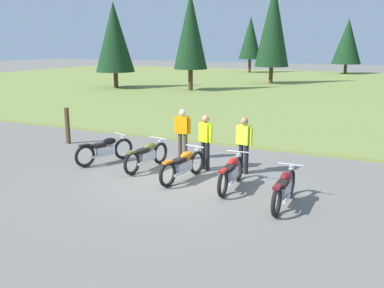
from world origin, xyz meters
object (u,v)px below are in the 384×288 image
motorcycle_maroon (284,188)px  motorcycle_olive (147,155)px  motorcycle_orange (183,165)px  trail_marker_post (67,126)px  rider_checking_bike (205,139)px  rider_near_row_end (183,131)px  motorcycle_black (105,150)px  motorcycle_red (231,172)px  rider_in_hivis_vest (244,142)px

motorcycle_maroon → motorcycle_olive: bearing=165.4°
motorcycle_orange → trail_marker_post: size_ratio=1.52×
motorcycle_maroon → trail_marker_post: 9.40m
motorcycle_maroon → rider_checking_bike: (-2.87, 1.87, 0.51)m
motorcycle_maroon → rider_near_row_end: (-4.00, 2.60, 0.51)m
motorcycle_black → rider_checking_bike: (3.19, 0.70, 0.51)m
motorcycle_red → trail_marker_post: (-7.43, 2.13, 0.25)m
rider_near_row_end → rider_checking_bike: 1.35m
rider_near_row_end → motorcycle_black: bearing=-145.1°
motorcycle_black → motorcycle_olive: (1.56, 0.00, 0.00)m
motorcycle_black → rider_in_hivis_vest: rider_in_hivis_vest is taller
rider_checking_bike → trail_marker_post: 6.19m
rider_near_row_end → motorcycle_orange: bearing=-62.6°
motorcycle_orange → rider_near_row_end: size_ratio=1.25×
motorcycle_red → motorcycle_black: bearing=173.0°
rider_checking_bike → motorcycle_maroon: bearing=-33.2°
motorcycle_black → motorcycle_orange: same height
rider_in_hivis_vest → motorcycle_olive: bearing=-163.0°
motorcycle_black → rider_near_row_end: size_ratio=1.19×
motorcycle_maroon → motorcycle_red: bearing=158.2°
rider_checking_bike → rider_in_hivis_vest: 1.17m
motorcycle_orange → trail_marker_post: trail_marker_post is taller
motorcycle_red → trail_marker_post: 7.73m
motorcycle_maroon → rider_near_row_end: bearing=147.0°
motorcycle_black → trail_marker_post: bearing=151.7°
trail_marker_post → motorcycle_olive: bearing=-19.4°
rider_in_hivis_vest → rider_checking_bike: bearing=-172.5°
motorcycle_black → motorcycle_olive: same height
trail_marker_post → motorcycle_maroon: bearing=-17.0°
motorcycle_orange → motorcycle_red: (1.45, -0.06, 0.00)m
rider_near_row_end → motorcycle_red: bearing=-39.0°
motorcycle_maroon → rider_checking_bike: rider_checking_bike is taller
motorcycle_black → motorcycle_orange: 3.09m
motorcycle_red → rider_checking_bike: (-1.31, 1.25, 0.51)m
motorcycle_olive → rider_near_row_end: 1.60m
motorcycle_olive → motorcycle_red: (2.94, -0.55, 0.00)m
motorcycle_black → motorcycle_red: same height
rider_checking_bike → trail_marker_post: bearing=171.8°
motorcycle_orange → motorcycle_red: size_ratio=0.99×
motorcycle_maroon → trail_marker_post: trail_marker_post is taller
rider_near_row_end → rider_in_hivis_vest: (2.30, -0.58, 0.00)m
motorcycle_orange → rider_checking_bike: (0.14, 1.19, 0.51)m
motorcycle_orange → motorcycle_olive: bearing=161.7°
motorcycle_red → motorcycle_maroon: same height
motorcycle_olive → rider_checking_bike: size_ratio=1.26×
motorcycle_orange → rider_near_row_end: bearing=117.4°
rider_near_row_end → rider_in_hivis_vest: same height
rider_checking_bike → motorcycle_orange: bearing=-96.9°
rider_near_row_end → rider_checking_bike: (1.14, -0.73, 0.00)m
rider_near_row_end → rider_in_hivis_vest: bearing=-14.2°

